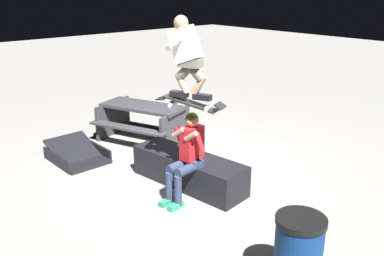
{
  "coord_description": "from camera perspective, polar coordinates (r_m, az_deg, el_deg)",
  "views": [
    {
      "loc": [
        -4.77,
        4.13,
        3.08
      ],
      "look_at": [
        -0.48,
        0.33,
        1.1
      ],
      "focal_mm": 39.02,
      "sensor_mm": 36.0,
      "label": 1
    }
  ],
  "objects": [
    {
      "name": "ledge_box_main",
      "position": [
        6.74,
        -0.45,
        -5.76
      ],
      "size": [
        2.05,
        0.83,
        0.5
      ],
      "primitive_type": "cube",
      "rotation": [
        0.0,
        0.0,
        0.12
      ],
      "color": "black",
      "rests_on": "ground"
    },
    {
      "name": "ground_plane",
      "position": [
        7.02,
        -0.56,
        -6.97
      ],
      "size": [
        40.0,
        40.0,
        0.0
      ],
      "primitive_type": "plane",
      "color": "gray"
    },
    {
      "name": "picnic_table_back",
      "position": [
        8.64,
        -6.74,
        1.55
      ],
      "size": [
        2.06,
        1.85,
        0.75
      ],
      "color": "#38383D",
      "rests_on": "ground"
    },
    {
      "name": "person_sitting_on_ledge",
      "position": [
        6.11,
        -0.67,
        -3.39
      ],
      "size": [
        0.6,
        0.77,
        1.34
      ],
      "color": "#2D3856",
      "rests_on": "ground"
    },
    {
      "name": "kicker_ramp",
      "position": [
        8.0,
        -15.38,
        -3.74
      ],
      "size": [
        1.13,
        0.85,
        0.45
      ],
      "color": "black",
      "rests_on": "ground"
    },
    {
      "name": "skater_airborne",
      "position": [
        5.71,
        -0.73,
        10.12
      ],
      "size": [
        0.63,
        0.85,
        1.12
      ],
      "color": "black"
    },
    {
      "name": "skateboard",
      "position": [
        5.83,
        -0.21,
        3.4
      ],
      "size": [
        1.02,
        0.57,
        0.16
      ],
      "color": "black"
    },
    {
      "name": "trash_bin",
      "position": [
        4.62,
        14.27,
        -16.44
      ],
      "size": [
        0.52,
        0.52,
        0.87
      ],
      "color": "navy",
      "rests_on": "ground"
    }
  ]
}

